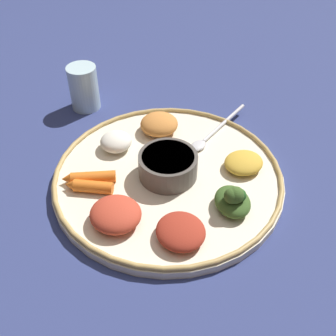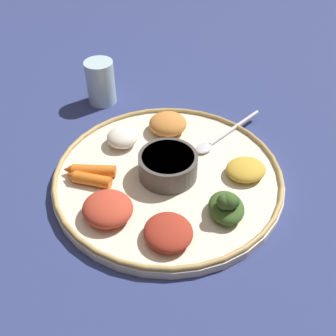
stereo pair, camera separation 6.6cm
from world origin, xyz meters
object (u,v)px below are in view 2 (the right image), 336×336
at_px(carrot_near_spoon, 90,170).
at_px(carrot_outer, 88,179).
at_px(center_bowl, 168,165).
at_px(spoon, 219,138).
at_px(drinking_glass, 101,85).
at_px(greens_pile, 227,206).

height_order(carrot_near_spoon, carrot_outer, same).
distance_m(center_bowl, carrot_outer, 0.13).
xyz_separation_m(spoon, carrot_outer, (0.17, 0.19, 0.01)).
bearing_deg(spoon, center_bowl, 66.07).
distance_m(spoon, carrot_near_spoon, 0.24).
bearing_deg(carrot_outer, carrot_near_spoon, -68.46).
bearing_deg(drinking_glass, carrot_outer, 113.16).
bearing_deg(carrot_near_spoon, greens_pile, 178.60).
distance_m(greens_pile, carrot_near_spoon, 0.23).
height_order(spoon, greens_pile, greens_pile).
bearing_deg(spoon, greens_pile, 108.65).
bearing_deg(carrot_near_spoon, center_bowl, -159.08).
bearing_deg(spoon, carrot_outer, 48.33).
bearing_deg(drinking_glass, center_bowl, 140.49).
relative_size(spoon, carrot_outer, 2.14).
height_order(center_bowl, drinking_glass, drinking_glass).
height_order(greens_pile, drinking_glass, drinking_glass).
xyz_separation_m(carrot_outer, drinking_glass, (0.10, -0.24, 0.01)).
relative_size(carrot_near_spoon, carrot_outer, 1.12).
bearing_deg(center_bowl, carrot_near_spoon, 20.92).
xyz_separation_m(center_bowl, carrot_near_spoon, (0.12, 0.05, -0.01)).
xyz_separation_m(spoon, greens_pile, (-0.06, 0.17, 0.02)).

